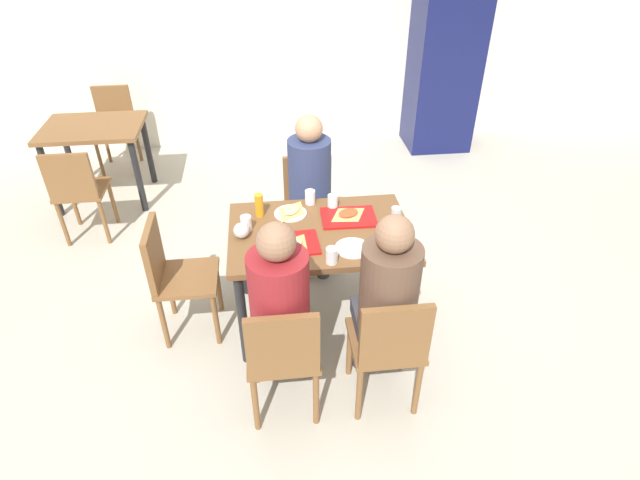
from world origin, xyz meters
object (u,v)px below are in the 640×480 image
chair_near_right (389,344)px  pizza_slice_b (348,214)px  plastic_cup_d (333,202)px  background_chair_near (77,188)px  main_table (320,243)px  pizza_slice_a (294,244)px  plastic_cup_a (310,197)px  background_table (95,139)px  plastic_cup_b (332,255)px  drink_fridge (444,64)px  soda_can (396,216)px  plastic_cup_c (246,223)px  person_in_red (280,302)px  person_in_brown_jacket (387,294)px  tray_red_near (290,244)px  foil_bundle (241,231)px  chair_far_side (309,202)px  paper_plate_near_edge (353,248)px  tray_red_far (348,217)px  paper_plate_center (290,213)px  chair_near_left (283,353)px  condiment_bottle (259,205)px  pizza_slice_c (291,210)px  background_chair_far (115,122)px  chair_left_end (173,272)px  person_far_side (310,183)px

chair_near_right → pizza_slice_b: 0.97m
plastic_cup_d → background_chair_near: size_ratio=0.12×
main_table → plastic_cup_d: (0.12, 0.26, 0.15)m
pizza_slice_a → plastic_cup_d: (0.30, 0.43, 0.03)m
plastic_cup_a → background_table: 2.48m
pizza_slice_a → pizza_slice_b: bearing=38.4°
plastic_cup_b → drink_fridge: (1.68, 3.19, 0.14)m
chair_near_right → soda_can: soda_can is taller
plastic_cup_c → soda_can: 0.97m
person_in_red → person_in_brown_jacket: (0.59, 0.00, 0.00)m
person_in_brown_jacket → background_chair_near: bearing=139.3°
tray_red_near → plastic_cup_b: 0.31m
main_table → person_in_brown_jacket: size_ratio=0.92×
soda_can → foil_bundle: bearing=-177.7°
chair_far_side → person_in_red: 1.49m
chair_near_right → paper_plate_near_edge: (-0.12, 0.57, 0.26)m
foil_bundle → background_chair_near: 1.90m
tray_red_far → drink_fridge: drink_fridge is taller
person_in_brown_jacket → tray_red_near: (-0.50, 0.51, 0.02)m
pizza_slice_a → plastic_cup_c: plastic_cup_c is taller
chair_far_side → soda_can: soda_can is taller
paper_plate_center → soda_can: size_ratio=1.80×
plastic_cup_d → chair_near_left: bearing=-111.3°
paper_plate_near_edge → background_table: (-2.07, 2.19, -0.14)m
tray_red_near → foil_bundle: 0.32m
person_in_brown_jacket → tray_red_near: 0.71m
paper_plate_center → foil_bundle: (-0.32, -0.24, 0.05)m
chair_near_left → background_table: size_ratio=0.96×
paper_plate_near_edge → plastic_cup_b: 0.20m
chair_far_side → condiment_bottle: (-0.38, -0.57, 0.33)m
person_in_red → drink_fridge: 4.04m
background_table → plastic_cup_d: bearing=-40.2°
paper_plate_near_edge → pizza_slice_c: (-0.34, 0.46, 0.01)m
chair_near_right → chair_far_side: 1.60m
pizza_slice_b → condiment_bottle: size_ratio=1.58×
chair_far_side → plastic_cup_c: (-0.47, -0.73, 0.30)m
tray_red_near → drink_fridge: size_ratio=0.19×
chair_near_right → pizza_slice_b: (-0.09, 0.93, 0.28)m
paper_plate_center → background_chair_far: background_chair_far is taller
chair_far_side → background_chair_near: bearing=166.8°
main_table → pizza_slice_b: size_ratio=4.65×
main_table → chair_left_end: chair_left_end is taller
tray_red_near → plastic_cup_c: (-0.26, 0.20, 0.04)m
pizza_slice_b → plastic_cup_a: (-0.23, 0.20, 0.03)m
plastic_cup_d → soda_can: 0.45m
pizza_slice_c → plastic_cup_d: (0.28, 0.03, 0.03)m
chair_far_side → person_in_red: size_ratio=0.68×
chair_left_end → plastic_cup_d: bearing=13.6°
person_far_side → pizza_slice_b: 0.55m
tray_red_near → paper_plate_center: (0.03, 0.36, -0.00)m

